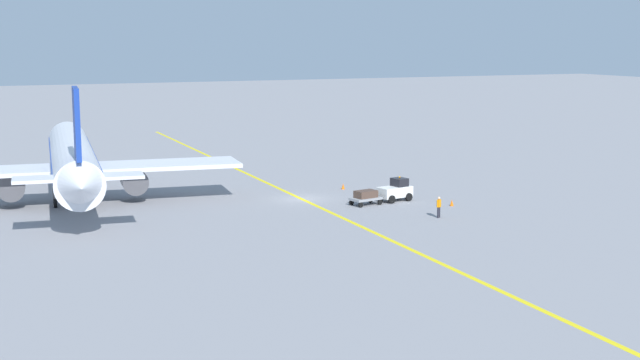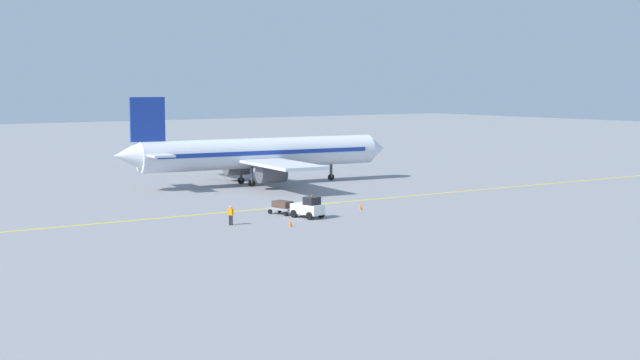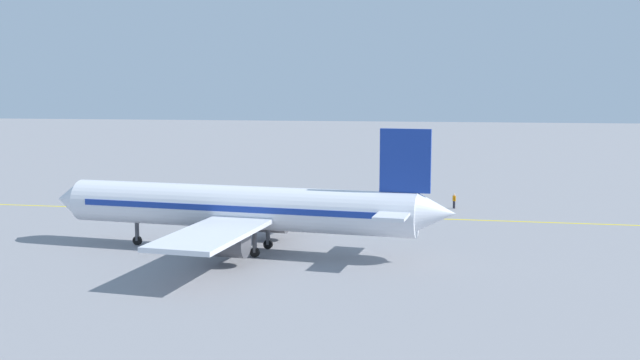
# 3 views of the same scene
# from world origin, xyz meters

# --- Properties ---
(ground_plane) EXTENTS (400.00, 400.00, 0.00)m
(ground_plane) POSITION_xyz_m (0.00, 0.00, 0.00)
(ground_plane) COLOR gray
(apron_yellow_centreline) EXTENTS (3.98, 119.96, 0.01)m
(apron_yellow_centreline) POSITION_xyz_m (0.00, 0.00, 0.00)
(apron_yellow_centreline) COLOR yellow
(apron_yellow_centreline) RESTS_ON ground
(airplane_at_gate) EXTENTS (28.42, 35.53, 10.60)m
(airplane_at_gate) POSITION_xyz_m (-18.48, 6.05, 3.71)
(airplane_at_gate) COLOR silver
(airplane_at_gate) RESTS_ON ground
(baggage_tug_white) EXTENTS (3.25, 2.27, 2.11)m
(baggage_tug_white) POSITION_xyz_m (7.09, -4.08, 0.90)
(baggage_tug_white) COLOR white
(baggage_tug_white) RESTS_ON ground
(baggage_cart_trailing) EXTENTS (2.84, 1.91, 1.24)m
(baggage_cart_trailing) POSITION_xyz_m (3.87, -4.78, 0.76)
(baggage_cart_trailing) COLOR gray
(baggage_cart_trailing) RESTS_ON ground
(ground_crew_worker) EXTENTS (0.51, 0.38, 1.68)m
(ground_crew_worker) POSITION_xyz_m (6.68, -11.87, 0.91)
(ground_crew_worker) COLOR #23232D
(ground_crew_worker) RESTS_ON ground
(traffic_cone_near_nose) EXTENTS (0.32, 0.32, 0.55)m
(traffic_cone_near_nose) POSITION_xyz_m (10.28, -8.11, 0.28)
(traffic_cone_near_nose) COLOR orange
(traffic_cone_near_nose) RESTS_ON ground
(traffic_cone_mid_apron) EXTENTS (0.32, 0.32, 0.55)m
(traffic_cone_mid_apron) POSITION_xyz_m (5.52, 3.11, 0.28)
(traffic_cone_mid_apron) COLOR orange
(traffic_cone_mid_apron) RESTS_ON ground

